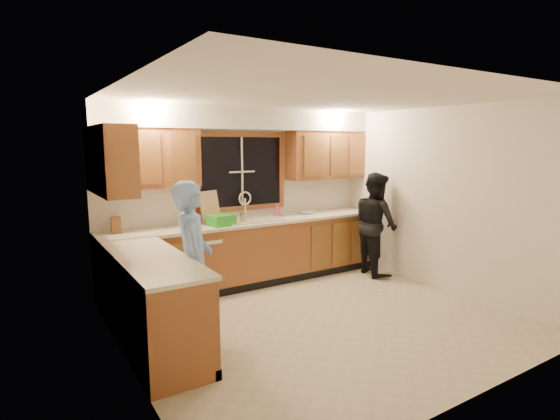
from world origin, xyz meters
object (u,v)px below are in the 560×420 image
at_px(stove, 171,323).
at_px(soap_bottle, 277,210).
at_px(sink, 252,224).
at_px(knife_block, 116,225).
at_px(bowl, 306,212).
at_px(dish_crate, 221,220).
at_px(woman, 375,224).
at_px(man, 193,261).
at_px(dishwasher, 197,264).

height_order(stove, soap_bottle, soap_bottle).
xyz_separation_m(sink, knife_block, (-1.83, 0.11, 0.15)).
height_order(stove, bowl, bowl).
bearing_deg(dish_crate, bowl, 6.71).
relative_size(sink, bowl, 4.09).
relative_size(dish_crate, bowl, 1.47).
bearing_deg(dish_crate, soap_bottle, 12.06).
xyz_separation_m(woman, bowl, (-0.83, 0.66, 0.16)).
xyz_separation_m(man, bowl, (2.38, 1.35, 0.12)).
distance_m(man, soap_bottle, 2.33).
distance_m(sink, dish_crate, 0.56).
xyz_separation_m(knife_block, bowl, (2.83, -0.05, -0.07)).
bearing_deg(woman, soap_bottle, 75.29).
bearing_deg(man, dish_crate, -17.83).
height_order(dishwasher, woman, woman).
bearing_deg(woman, stove, 121.00).
bearing_deg(sink, soap_bottle, 10.80).
bearing_deg(stove, dish_crate, 53.23).
bearing_deg(man, knife_block, 35.87).
bearing_deg(soap_bottle, sink, -169.20).
bearing_deg(sink, stove, -134.61).
xyz_separation_m(sink, dish_crate, (-0.53, -0.12, 0.13)).
height_order(dishwasher, knife_block, knife_block).
xyz_separation_m(sink, stove, (-1.80, -1.82, -0.41)).
bearing_deg(woman, dishwasher, 90.10).
relative_size(dishwasher, soap_bottle, 4.37).
relative_size(man, soap_bottle, 8.77).
bearing_deg(knife_block, man, -73.30).
bearing_deg(dish_crate, dishwasher, 161.14).
distance_m(dishwasher, soap_bottle, 1.47).
height_order(sink, dish_crate, sink).
xyz_separation_m(sink, bowl, (1.00, 0.06, 0.08)).
relative_size(woman, bowl, 7.50).
xyz_separation_m(dishwasher, dish_crate, (0.32, -0.11, 0.58)).
xyz_separation_m(man, knife_block, (-0.45, 1.40, 0.20)).
distance_m(stove, bowl, 3.41).
height_order(man, woman, man).
bearing_deg(dish_crate, stove, -126.77).
relative_size(dishwasher, stove, 0.91).
relative_size(stove, woman, 0.57).
bearing_deg(soap_bottle, dishwasher, -175.42).
height_order(soap_bottle, bowl, soap_bottle).
relative_size(knife_block, bowl, 0.94).
distance_m(dish_crate, soap_bottle, 1.04).
relative_size(man, knife_block, 8.28).
bearing_deg(man, soap_bottle, -35.17).
bearing_deg(bowl, stove, -146.15).
relative_size(stove, knife_block, 4.53).
bearing_deg(knife_block, dishwasher, -8.30).
distance_m(stove, knife_block, 2.02).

